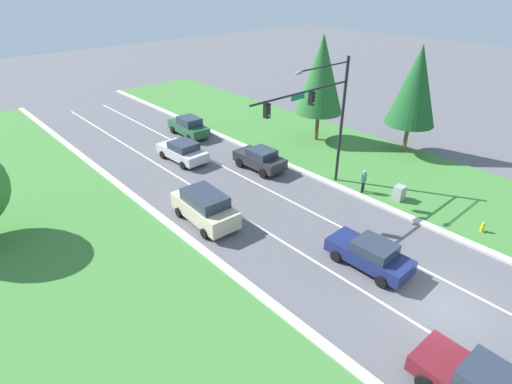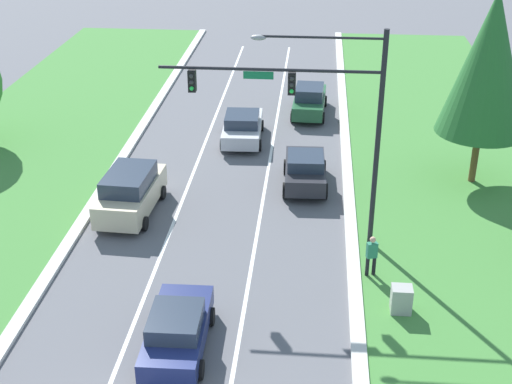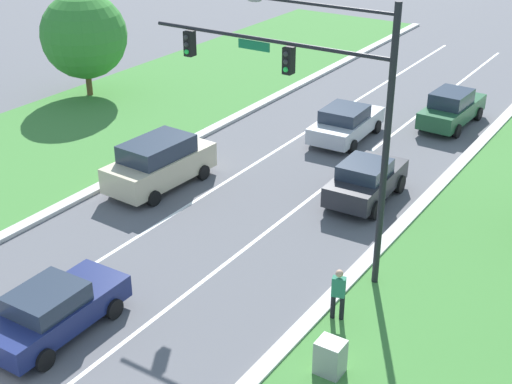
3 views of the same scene
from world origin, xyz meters
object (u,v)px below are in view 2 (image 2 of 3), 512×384
at_px(silver_sedan, 242,127).
at_px(conifer_near_right_tree, 489,63).
at_px(forest_sedan, 309,100).
at_px(pedestrian, 372,255).
at_px(champagne_suv, 130,192).
at_px(navy_sedan, 177,330).
at_px(utility_cabinet, 401,300).
at_px(traffic_signal_mast, 318,107).
at_px(charcoal_sedan, 305,170).

distance_m(silver_sedan, conifer_near_right_tree, 13.04).
xyz_separation_m(forest_sedan, pedestrian, (2.61, -17.10, 0.06)).
bearing_deg(conifer_near_right_tree, silver_sedan, 159.72).
xyz_separation_m(champagne_suv, silver_sedan, (3.93, 8.54, -0.21)).
relative_size(champagne_suv, conifer_near_right_tree, 0.53).
bearing_deg(navy_sedan, silver_sedan, 88.24).
height_order(champagne_suv, forest_sedan, champagne_suv).
bearing_deg(pedestrian, utility_cabinet, 95.24).
relative_size(traffic_signal_mast, charcoal_sedan, 2.07).
relative_size(champagne_suv, utility_cabinet, 4.65).
bearing_deg(forest_sedan, charcoal_sedan, -87.56).
bearing_deg(traffic_signal_mast, conifer_near_right_tree, 40.10).
height_order(silver_sedan, utility_cabinet, silver_sedan).
bearing_deg(charcoal_sedan, utility_cabinet, -71.84).
xyz_separation_m(traffic_signal_mast, utility_cabinet, (3.05, -4.53, -5.22)).
xyz_separation_m(traffic_signal_mast, champagne_suv, (-7.86, 1.84, -4.73)).
distance_m(champagne_suv, silver_sedan, 9.41).
height_order(charcoal_sedan, navy_sedan, charcoal_sedan).
xyz_separation_m(navy_sedan, champagne_suv, (-3.70, 8.95, 0.24)).
bearing_deg(pedestrian, navy_sedan, 19.85).
xyz_separation_m(silver_sedan, pedestrian, (6.08, -12.73, 0.14)).
bearing_deg(utility_cabinet, silver_sedan, 115.10).
relative_size(navy_sedan, utility_cabinet, 4.16).
height_order(traffic_signal_mast, pedestrian, traffic_signal_mast).
xyz_separation_m(traffic_signal_mast, conifer_near_right_tree, (7.37, 6.20, 0.04)).
bearing_deg(pedestrian, champagne_suv, -39.94).
height_order(champagne_suv, pedestrian, champagne_suv).
bearing_deg(conifer_near_right_tree, forest_sedan, 132.47).
height_order(traffic_signal_mast, silver_sedan, traffic_signal_mast).
bearing_deg(silver_sedan, charcoal_sedan, -58.83).
bearing_deg(champagne_suv, navy_sedan, -64.43).
xyz_separation_m(traffic_signal_mast, navy_sedan, (-4.16, -7.12, -4.97)).
bearing_deg(traffic_signal_mast, forest_sedan, 91.78).
relative_size(traffic_signal_mast, forest_sedan, 1.84).
bearing_deg(silver_sedan, traffic_signal_mast, -71.38).
distance_m(traffic_signal_mast, utility_cabinet, 7.56).
relative_size(traffic_signal_mast, conifer_near_right_tree, 0.96).
xyz_separation_m(charcoal_sedan, forest_sedan, (0.01, 9.65, 0.03)).
xyz_separation_m(champagne_suv, pedestrian, (10.01, -4.19, -0.07)).
height_order(champagne_suv, utility_cabinet, champagne_suv).
bearing_deg(champagne_suv, utility_cabinet, -27.17).
relative_size(charcoal_sedan, silver_sedan, 0.91).
distance_m(traffic_signal_mast, conifer_near_right_tree, 9.63).
height_order(pedestrian, conifer_near_right_tree, conifer_near_right_tree).
bearing_deg(navy_sedan, utility_cabinet, 18.71).
bearing_deg(champagne_suv, silver_sedan, 68.39).
height_order(charcoal_sedan, champagne_suv, champagne_suv).
distance_m(charcoal_sedan, forest_sedan, 9.65).
bearing_deg(forest_sedan, navy_sedan, -97.12).
relative_size(charcoal_sedan, forest_sedan, 0.89).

